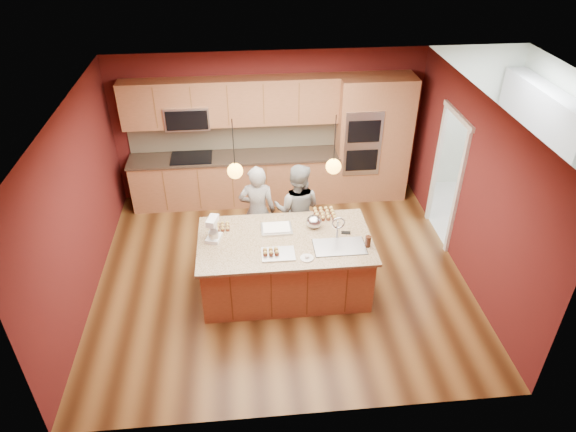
{
  "coord_description": "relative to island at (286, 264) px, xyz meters",
  "views": [
    {
      "loc": [
        -0.48,
        -6.08,
        5.09
      ],
      "look_at": [
        0.1,
        -0.1,
        1.11
      ],
      "focal_mm": 32.0,
      "sensor_mm": 36.0,
      "label": 1
    }
  ],
  "objects": [
    {
      "name": "cabinet_run",
      "position": [
        -0.73,
        2.6,
        0.53
      ],
      "size": [
        3.74,
        0.64,
        2.3
      ],
      "color": "#935B39",
      "rests_on": "floor"
    },
    {
      "name": "cupcakes_right",
      "position": [
        0.63,
        0.55,
        0.47
      ],
      "size": [
        0.33,
        0.33,
        0.07
      ],
      "primitive_type": null,
      "color": "tan",
      "rests_on": "island"
    },
    {
      "name": "oven_column",
      "position": [
        1.8,
        2.55,
        0.7
      ],
      "size": [
        1.3,
        0.62,
        2.3
      ],
      "color": "#935B39",
      "rests_on": "floor"
    },
    {
      "name": "pendant_right",
      "position": [
        0.61,
        0.0,
        1.55
      ],
      "size": [
        0.2,
        0.2,
        0.8
      ],
      "color": "black",
      "rests_on": "ceiling"
    },
    {
      "name": "cupcakes_left",
      "position": [
        -0.88,
        0.37,
        0.47
      ],
      "size": [
        0.21,
        0.21,
        0.06
      ],
      "primitive_type": null,
      "color": "tan",
      "rests_on": "island"
    },
    {
      "name": "cooling_rack",
      "position": [
        -0.14,
        -0.33,
        0.44
      ],
      "size": [
        0.44,
        0.32,
        0.02
      ],
      "primitive_type": "cube",
      "rotation": [
        0.0,
        0.0,
        -0.0
      ],
      "color": "silver",
      "rests_on": "island"
    },
    {
      "name": "island",
      "position": [
        0.0,
        0.0,
        0.0
      ],
      "size": [
        2.42,
        1.35,
        1.27
      ],
      "color": "#935B39",
      "rests_on": "floor"
    },
    {
      "name": "tumbler",
      "position": [
        1.09,
        -0.26,
        0.51
      ],
      "size": [
        0.08,
        0.08,
        0.16
      ],
      "primitive_type": "cylinder",
      "color": "#361B0F",
      "rests_on": "island"
    },
    {
      "name": "ceiling",
      "position": [
        -0.05,
        0.35,
        2.24
      ],
      "size": [
        5.5,
        5.5,
        0.0
      ],
      "primitive_type": "plane",
      "rotation": [
        3.14,
        0.0,
        0.0
      ],
      "color": "silver",
      "rests_on": "ground"
    },
    {
      "name": "stand_mixer",
      "position": [
        -1.0,
        0.11,
        0.58
      ],
      "size": [
        0.24,
        0.29,
        0.35
      ],
      "rotation": [
        0.0,
        0.0,
        -0.29
      ],
      "color": "white",
      "rests_on": "island"
    },
    {
      "name": "pendant_left",
      "position": [
        -0.64,
        0.0,
        1.55
      ],
      "size": [
        0.2,
        0.2,
        0.8
      ],
      "color": "black",
      "rests_on": "ceiling"
    },
    {
      "name": "mixing_bowl",
      "position": [
        0.43,
        0.27,
        0.52
      ],
      "size": [
        0.22,
        0.22,
        0.19
      ],
      "primitive_type": "ellipsoid",
      "color": "silver",
      "rests_on": "island"
    },
    {
      "name": "wall_left",
      "position": [
        -2.8,
        0.35,
        0.89
      ],
      "size": [
        0.0,
        5.0,
        5.0
      ],
      "primitive_type": "plane",
      "rotation": [
        1.57,
        0.0,
        1.57
      ],
      "color": "#551817",
      "rests_on": "ground"
    },
    {
      "name": "person_left",
      "position": [
        -0.36,
        0.93,
        0.32
      ],
      "size": [
        0.59,
        0.41,
        1.55
      ],
      "primitive_type": "imported",
      "rotation": [
        0.0,
        0.0,
        3.06
      ],
      "color": "black",
      "rests_on": "floor"
    },
    {
      "name": "sheet_cake",
      "position": [
        -0.11,
        0.25,
        0.46
      ],
      "size": [
        0.44,
        0.33,
        0.05
      ],
      "rotation": [
        0.0,
        0.0,
        0.01
      ],
      "color": "silver",
      "rests_on": "island"
    },
    {
      "name": "plate",
      "position": [
        0.23,
        -0.45,
        0.44
      ],
      "size": [
        0.18,
        0.18,
        0.01
      ],
      "primitive_type": "cylinder",
      "color": "silver",
      "rests_on": "island"
    },
    {
      "name": "wall_back",
      "position": [
        -0.05,
        2.85,
        0.89
      ],
      "size": [
        5.5,
        0.0,
        5.5
      ],
      "primitive_type": "plane",
      "rotation": [
        1.57,
        0.0,
        0.0
      ],
      "color": "#551817",
      "rests_on": "ground"
    },
    {
      "name": "dryer",
      "position": [
        4.14,
        1.95,
        -0.01
      ],
      "size": [
        0.7,
        0.71,
        0.89
      ],
      "primitive_type": "cube",
      "rotation": [
        0.0,
        0.0,
        0.31
      ],
      "color": "white",
      "rests_on": "floor"
    },
    {
      "name": "person_right",
      "position": [
        0.26,
        0.93,
        0.32
      ],
      "size": [
        0.88,
        0.76,
        1.54
      ],
      "primitive_type": "imported",
      "rotation": [
        0.0,
        0.0,
        2.88
      ],
      "color": "slate",
      "rests_on": "floor"
    },
    {
      "name": "doorway_trim",
      "position": [
        2.68,
        1.15,
        0.59
      ],
      "size": [
        0.08,
        1.11,
        2.2
      ],
      "primitive_type": null,
      "color": "silver",
      "rests_on": "wall_right"
    },
    {
      "name": "laundry_room",
      "position": [
        4.3,
        1.55,
        1.49
      ],
      "size": [
        2.6,
        2.7,
        2.7
      ],
      "color": "beige",
      "rests_on": "ground"
    },
    {
      "name": "cupcakes_rack",
      "position": [
        -0.24,
        -0.32,
        0.49
      ],
      "size": [
        0.23,
        0.15,
        0.07
      ],
      "primitive_type": null,
      "color": "tan",
      "rests_on": "island"
    },
    {
      "name": "wall_front",
      "position": [
        -0.05,
        -2.15,
        0.89
      ],
      "size": [
        5.5,
        0.0,
        5.5
      ],
      "primitive_type": "plane",
      "rotation": [
        -1.57,
        0.0,
        0.0
      ],
      "color": "#551817",
      "rests_on": "ground"
    },
    {
      "name": "floor",
      "position": [
        -0.05,
        0.35,
        -0.46
      ],
      "size": [
        5.5,
        5.5,
        0.0
      ],
      "primitive_type": "plane",
      "color": "#3F230F",
      "rests_on": "ground"
    },
    {
      "name": "phone",
      "position": [
        0.86,
        0.08,
        0.44
      ],
      "size": [
        0.14,
        0.09,
        0.01
      ],
      "primitive_type": "cube",
      "rotation": [
        0.0,
        0.0,
        -0.19
      ],
      "color": "black",
      "rests_on": "island"
    },
    {
      "name": "washer",
      "position": [
        4.18,
        1.24,
        0.01
      ],
      "size": [
        0.73,
        0.74,
        0.92
      ],
      "primitive_type": "cube",
      "rotation": [
        0.0,
        0.0,
        0.31
      ],
      "color": "white",
      "rests_on": "floor"
    },
    {
      "name": "wall_right",
      "position": [
        2.7,
        0.35,
        0.89
      ],
      "size": [
        0.0,
        5.0,
        5.0
      ],
      "primitive_type": "plane",
      "rotation": [
        1.57,
        0.0,
        -1.57
      ],
      "color": "#551817",
      "rests_on": "ground"
    }
  ]
}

